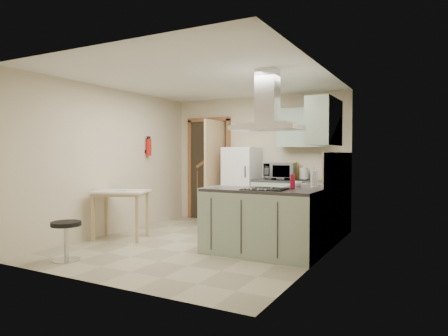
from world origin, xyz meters
The scene contains 28 objects.
floor centered at (0.00, 0.00, 0.00)m, with size 4.20×4.20×0.00m, color tan.
ceiling centered at (0.00, 0.00, 2.50)m, with size 4.20×4.20×0.00m, color silver.
back_wall centered at (0.00, 2.10, 1.25)m, with size 3.60×3.60×0.00m, color beige.
left_wall centered at (-1.80, 0.00, 1.25)m, with size 4.20×4.20×0.00m, color beige.
right_wall centered at (1.80, 0.00, 1.25)m, with size 4.20×4.20×0.00m, color beige.
doorway centered at (-1.10, 2.07, 1.05)m, with size 1.10×0.12×2.10m, color brown.
fridge centered at (-0.20, 1.80, 0.75)m, with size 0.60×0.60×1.50m, color white.
counter_back centered at (0.66, 1.80, 0.45)m, with size 1.08×0.60×0.90m, color #9EB2A0.
counter_right centered at (1.50, 1.12, 0.45)m, with size 0.60×1.95×0.90m, color #9EB2A0.
splashback centered at (0.96, 2.09, 1.15)m, with size 1.68×0.02×0.50m, color beige.
wall_cabinet_back centered at (0.95, 1.93, 1.85)m, with size 0.85×0.35×0.70m, color #9EB2A0.
wall_cabinet_right centered at (1.62, 0.85, 1.85)m, with size 0.35×0.90×0.70m, color #9EB2A0.
peninsula centered at (1.02, -0.18, 0.45)m, with size 1.55×0.65×0.90m, color #9EB2A0.
hob centered at (1.12, -0.18, 0.91)m, with size 0.58×0.50×0.01m, color black.
extractor_hood centered at (1.12, -0.18, 1.72)m, with size 0.90×0.55×0.10m, color silver.
sink centered at (1.50, 0.95, 0.91)m, with size 0.45×0.40×0.01m, color silver.
fire_extinguisher centered at (-1.74, 0.90, 1.50)m, with size 0.10×0.10×0.32m, color #B2140F.
drop_leaf_table centered at (-1.36, -0.28, 0.39)m, with size 0.83×0.63×0.78m, color tan.
bentwood_chair centered at (-0.89, 1.90, 0.51)m, with size 0.45×0.45×1.01m, color #481B18.
stool centered at (-1.07, -1.61, 0.25)m, with size 0.38×0.38×0.51m, color black.
microwave centered at (0.59, 1.82, 1.05)m, with size 0.56×0.38×0.31m, color black.
kettle centered at (1.00, 1.91, 1.02)m, with size 0.17×0.17×0.24m, color silver.
cereal_box centered at (0.82, 1.88, 1.06)m, with size 0.09×0.22×0.32m, color gold.
soap_bottle centered at (1.58, 1.37, 1.00)m, with size 0.09×0.09×0.20m, color #B2B1BE.
paper_towel centered at (1.61, 0.37, 1.03)m, with size 0.10×0.10×0.25m, color silver.
cup centered at (1.37, 0.40, 0.94)m, with size 0.10×0.10×0.08m, color silver.
red_bottle centered at (1.40, 0.05, 1.00)m, with size 0.07×0.07×0.20m, color #BA0F30.
book centered at (-1.43, -0.29, 0.83)m, with size 0.15×0.20×0.09m, color #A9383E.
Camera 1 is at (3.13, -5.14, 1.37)m, focal length 32.00 mm.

